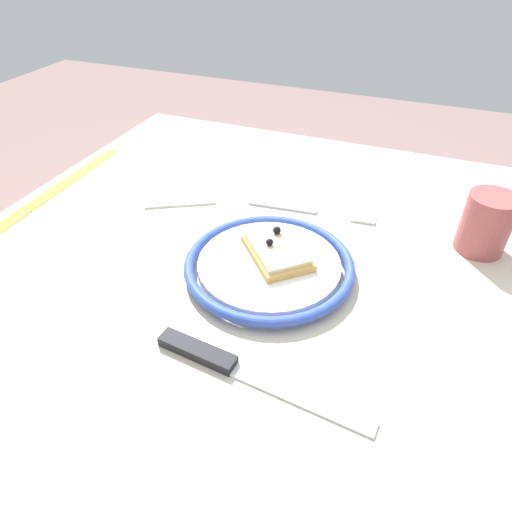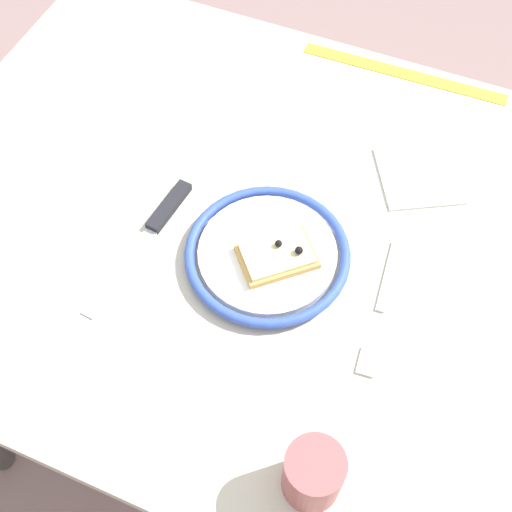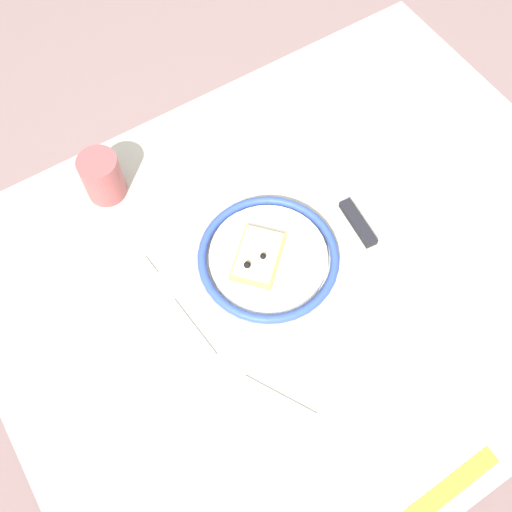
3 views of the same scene
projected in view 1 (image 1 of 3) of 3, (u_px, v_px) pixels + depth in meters
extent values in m
cube|color=#BCB29E|center=(221.00, 294.00, 0.58)|extent=(1.00, 0.80, 0.03)
cylinder|color=#4C4742|center=(183.00, 257.00, 1.21)|extent=(0.05, 0.05, 0.68)
cylinder|color=#4C4742|center=(446.00, 324.00, 1.02)|extent=(0.05, 0.05, 0.68)
cylinder|color=white|center=(269.00, 267.00, 0.59)|extent=(0.19, 0.19, 0.02)
torus|color=#334FB2|center=(269.00, 264.00, 0.59)|extent=(0.22, 0.22, 0.01)
cube|color=tan|center=(277.00, 253.00, 0.59)|extent=(0.12, 0.12, 0.01)
cube|color=beige|center=(277.00, 248.00, 0.59)|extent=(0.10, 0.10, 0.01)
sphere|color=black|center=(270.00, 242.00, 0.58)|extent=(0.01, 0.01, 0.01)
sphere|color=black|center=(277.00, 230.00, 0.60)|extent=(0.01, 0.01, 0.01)
cube|color=silver|center=(301.00, 398.00, 0.44)|extent=(0.03, 0.15, 0.00)
cube|color=black|center=(197.00, 351.00, 0.48)|extent=(0.03, 0.09, 0.01)
cube|color=silver|center=(283.00, 207.00, 0.72)|extent=(0.02, 0.11, 0.00)
cube|color=silver|center=(364.00, 219.00, 0.69)|extent=(0.03, 0.04, 0.00)
cylinder|color=#A54C4C|center=(486.00, 224.00, 0.61)|extent=(0.07, 0.07, 0.08)
cube|color=yellow|center=(55.00, 190.00, 0.77)|extent=(0.34, 0.03, 0.00)
cube|color=white|center=(181.00, 189.00, 0.77)|extent=(0.15, 0.15, 0.00)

